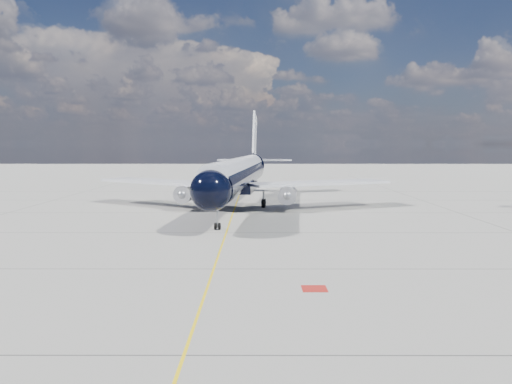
# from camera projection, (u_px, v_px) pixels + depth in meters

# --- Properties ---
(ground) EXTENTS (320.00, 320.00, 0.00)m
(ground) POSITION_uv_depth(u_px,v_px,m) (235.00, 208.00, 71.32)
(ground) COLOR #99978E
(ground) RESTS_ON ground
(taxiway_centerline) EXTENTS (0.16, 160.00, 0.01)m
(taxiway_centerline) POSITION_uv_depth(u_px,v_px,m) (233.00, 213.00, 66.34)
(taxiway_centerline) COLOR yellow
(taxiway_centerline) RESTS_ON ground
(red_marking) EXTENTS (1.60, 1.60, 0.01)m
(red_marking) POSITION_uv_depth(u_px,v_px,m) (314.00, 289.00, 31.49)
(red_marking) COLOR maroon
(red_marking) RESTS_ON ground
(main_airliner) EXTENTS (43.61, 53.27, 15.38)m
(main_airliner) POSITION_uv_depth(u_px,v_px,m) (240.00, 174.00, 71.94)
(main_airliner) COLOR black
(main_airliner) RESTS_ON ground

